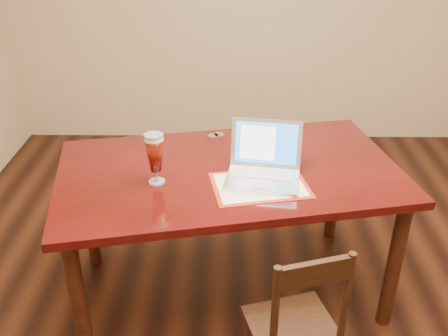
{
  "coord_description": "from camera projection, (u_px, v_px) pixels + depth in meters",
  "views": [
    {
      "loc": [
        -0.28,
        -1.97,
        2.09
      ],
      "look_at": [
        -0.31,
        0.18,
        0.91
      ],
      "focal_mm": 40.0,
      "sensor_mm": 36.0,
      "label": 1
    }
  ],
  "objects": [
    {
      "name": "dining_table",
      "position": [
        229.0,
        184.0,
        2.65
      ],
      "size": [
        1.93,
        1.32,
        1.09
      ],
      "rotation": [
        0.0,
        0.0,
        0.2
      ],
      "color": "#470909",
      "rests_on": "ground"
    },
    {
      "name": "dining_chair",
      "position": [
        296.0,
        329.0,
        2.18
      ],
      "size": [
        0.46,
        0.45,
        0.89
      ],
      "rotation": [
        0.0,
        0.0,
        0.29
      ],
      "color": "#33190E",
      "rests_on": "ground"
    },
    {
      "name": "ground",
      "position": [
        279.0,
        329.0,
        2.73
      ],
      "size": [
        5.0,
        5.0,
        0.0
      ],
      "primitive_type": "plane",
      "color": "black",
      "rests_on": "ground"
    }
  ]
}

